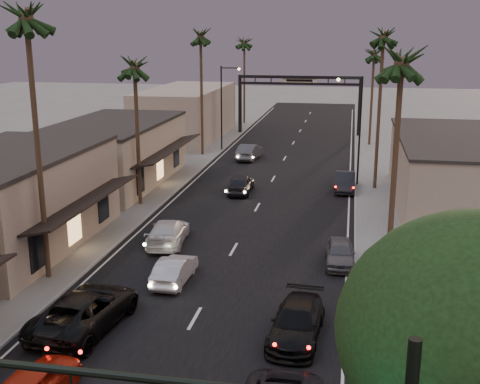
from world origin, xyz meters
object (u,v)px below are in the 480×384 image
at_px(streetlight_left, 224,101).
at_px(palm_ld, 201,32).
at_px(oncoming_pickup, 85,310).
at_px(streetlight_right, 357,122).
at_px(palm_far, 244,40).
at_px(palm_rb, 384,32).
at_px(oncoming_silver, 175,270).
at_px(curbside_black, 297,323).
at_px(palm_ra, 402,54).
at_px(arch, 299,90).
at_px(palm_lb, 25,10).
at_px(palm_lc, 134,61).
at_px(palm_rc, 374,51).

distance_m(streetlight_left, palm_ld, 7.88).
height_order(streetlight_left, oncoming_pickup, streetlight_left).
distance_m(streetlight_right, palm_far, 36.85).
height_order(palm_rb, oncoming_pickup, palm_rb).
bearing_deg(oncoming_silver, curbside_black, 145.67).
bearing_deg(palm_ra, palm_far, 107.38).
relative_size(streetlight_right, curbside_black, 1.84).
relative_size(arch, palm_lb, 1.00).
bearing_deg(oncoming_pickup, oncoming_silver, -106.88).
bearing_deg(streetlight_right, curbside_black, -94.85).
relative_size(palm_lb, palm_ra, 1.15).
relative_size(palm_ld, palm_ra, 1.08).
bearing_deg(curbside_black, palm_rb, 85.14).
bearing_deg(oncoming_pickup, curbside_black, -169.09).
xyz_separation_m(streetlight_left, oncoming_pickup, (2.54, -40.71, -4.49)).
relative_size(streetlight_left, palm_ld, 0.63).
distance_m(streetlight_right, oncoming_silver, 24.40).
distance_m(arch, curbside_black, 52.38).
distance_m(palm_rb, oncoming_silver, 26.48).
distance_m(palm_ra, palm_rb, 20.02).
relative_size(streetlight_left, oncoming_pickup, 1.48).
relative_size(streetlight_right, palm_ld, 0.63).
height_order(streetlight_right, palm_far, palm_far).
xyz_separation_m(palm_rb, palm_far, (-16.90, 34.00, -0.97)).
distance_m(palm_lb, palm_lc, 14.30).
xyz_separation_m(oncoming_silver, curbside_black, (6.68, -4.75, 0.05)).
bearing_deg(palm_lc, palm_ld, 90.00).
xyz_separation_m(streetlight_right, palm_lb, (-15.52, -23.00, 8.06)).
height_order(palm_lb, oncoming_silver, palm_lb).
height_order(palm_lb, oncoming_pickup, palm_lb).
relative_size(arch, palm_ra, 1.15).
height_order(palm_ld, palm_ra, palm_ld).
height_order(streetlight_left, palm_far, palm_far).
relative_size(palm_lc, palm_ld, 0.86).
height_order(streetlight_left, curbside_black, streetlight_left).
distance_m(arch, palm_lb, 49.39).
bearing_deg(oncoming_pickup, palm_rb, -109.78).
xyz_separation_m(palm_far, oncoming_pickup, (3.92, -60.71, -10.60)).
height_order(arch, streetlight_left, streetlight_left).
distance_m(streetlight_right, oncoming_pickup, 30.26).
distance_m(arch, palm_ld, 18.61).
height_order(streetlight_left, palm_lc, palm_lc).
bearing_deg(streetlight_left, oncoming_silver, -82.11).
bearing_deg(palm_lc, oncoming_silver, -63.59).
bearing_deg(oncoming_silver, arch, -91.39).
height_order(streetlight_right, oncoming_silver, streetlight_right).
bearing_deg(palm_far, streetlight_right, -65.24).
bearing_deg(palm_lb, arch, 79.84).
height_order(streetlight_left, palm_lb, palm_lb).
bearing_deg(palm_rc, oncoming_silver, -104.48).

